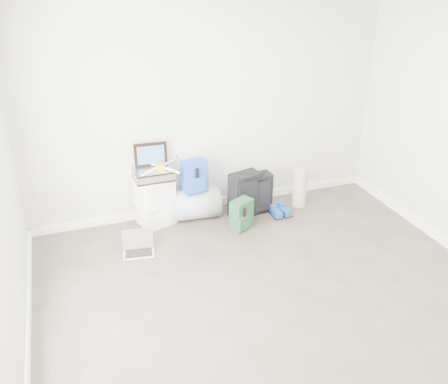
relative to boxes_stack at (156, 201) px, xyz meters
name	(u,v)px	position (x,y,z in m)	size (l,w,h in m)	color
ground	(298,332)	(0.76, -2.32, -0.30)	(5.00, 5.00, 0.00)	#393029
room_envelope	(313,150)	(0.76, -2.30, 1.42)	(4.52, 5.02, 2.71)	beige
boxes_stack	(156,201)	(0.00, 0.00, 0.00)	(0.51, 0.46, 0.60)	white
briefcase	(154,174)	(0.00, 0.00, 0.36)	(0.45, 0.33, 0.13)	#B2B2B7
painting	(151,154)	(0.00, 0.10, 0.57)	(0.39, 0.05, 0.29)	black
drone	(160,166)	(0.08, -0.02, 0.46)	(0.52, 0.52, 0.05)	gold
duffel_bag	(195,204)	(0.49, -0.04, -0.11)	(0.38, 0.38, 0.62)	gray
blue_backpack	(195,177)	(0.49, -0.07, 0.28)	(0.32, 0.26, 0.41)	#1942A8
large_suitcase	(245,195)	(1.10, -0.19, -0.01)	(0.42, 0.32, 0.58)	black
green_backpack	(242,215)	(0.94, -0.48, -0.12)	(0.31, 0.29, 0.38)	#133422
carry_on	(258,193)	(1.30, -0.16, -0.04)	(0.35, 0.24, 0.53)	black
shoes	(280,212)	(1.53, -0.34, -0.26)	(0.24, 0.27, 0.09)	black
rolled_rug	(300,186)	(1.88, -0.18, -0.02)	(0.18, 0.18, 0.56)	gray
laptop	(138,248)	(-0.34, -0.58, -0.24)	(0.37, 0.29, 0.24)	#B9B9BE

